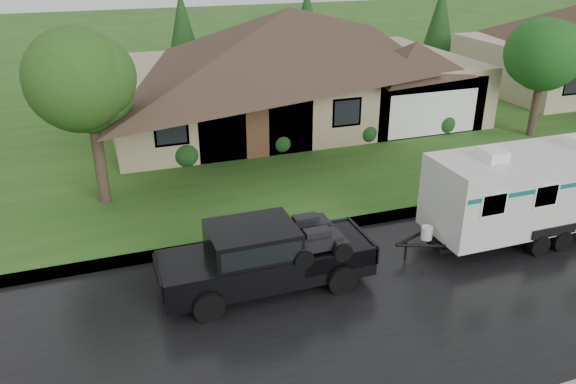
# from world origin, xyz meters

# --- Properties ---
(ground) EXTENTS (140.00, 140.00, 0.00)m
(ground) POSITION_xyz_m (0.00, 0.00, 0.00)
(ground) COLOR #28551A
(ground) RESTS_ON ground
(road) EXTENTS (140.00, 8.00, 0.01)m
(road) POSITION_xyz_m (0.00, -2.00, 0.01)
(road) COLOR black
(road) RESTS_ON ground
(curb) EXTENTS (140.00, 0.50, 0.15)m
(curb) POSITION_xyz_m (0.00, 2.25, 0.07)
(curb) COLOR gray
(curb) RESTS_ON ground
(lawn) EXTENTS (140.00, 26.00, 0.15)m
(lawn) POSITION_xyz_m (0.00, 15.00, 0.07)
(lawn) COLOR #28551A
(lawn) RESTS_ON ground
(house_main) EXTENTS (19.44, 10.80, 6.90)m
(house_main) POSITION_xyz_m (2.29, 13.84, 3.59)
(house_main) COLOR tan
(house_main) RESTS_ON lawn
(tree_left_green) EXTENTS (3.63, 3.63, 6.02)m
(tree_left_green) POSITION_xyz_m (-7.69, 6.55, 4.32)
(tree_left_green) COLOR #382B1E
(tree_left_green) RESTS_ON lawn
(tree_right_green) EXTENTS (3.32, 3.32, 5.49)m
(tree_right_green) POSITION_xyz_m (12.00, 7.56, 3.95)
(tree_right_green) COLOR #382B1E
(tree_right_green) RESTS_ON lawn
(shrub_row) EXTENTS (13.60, 1.00, 1.00)m
(shrub_row) POSITION_xyz_m (2.00, 9.30, 0.65)
(shrub_row) COLOR #143814
(shrub_row) RESTS_ON lawn
(pickup_truck) EXTENTS (5.73, 2.18, 1.91)m
(pickup_truck) POSITION_xyz_m (-3.89, -0.31, 1.02)
(pickup_truck) COLOR black
(pickup_truck) RESTS_ON ground
(travel_trailer) EXTENTS (7.07, 2.48, 3.17)m
(travel_trailer) POSITION_xyz_m (4.92, -0.31, 1.68)
(travel_trailer) COLOR silver
(travel_trailer) RESTS_ON ground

